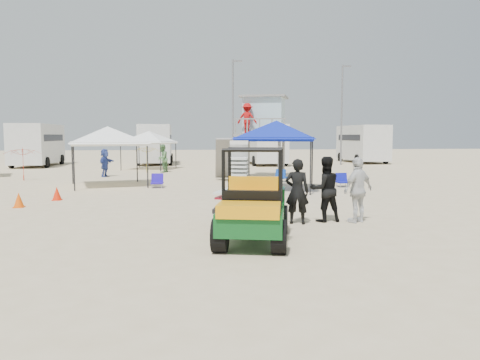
{
  "coord_description": "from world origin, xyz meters",
  "views": [
    {
      "loc": [
        -0.91,
        -8.17,
        2.37
      ],
      "look_at": [
        0.5,
        3.0,
        1.3
      ],
      "focal_mm": 35.0,
      "sensor_mm": 36.0,
      "label": 1
    }
  ],
  "objects": [
    {
      "name": "rv_mid_left",
      "position": [
        -3.0,
        31.49,
        1.8
      ],
      "size": [
        2.65,
        6.5,
        3.25
      ],
      "color": "silver",
      "rests_on": "ground"
    },
    {
      "name": "lifeguard_tower",
      "position": [
        3.56,
        17.65,
        3.32
      ],
      "size": [
        3.53,
        3.53,
        4.46
      ],
      "color": "gray",
      "rests_on": "ground"
    },
    {
      "name": "distant_beachgoers",
      "position": [
        -3.73,
        20.88,
        0.86
      ],
      "size": [
        4.11,
        4.14,
        1.82
      ],
      "color": "#588B53",
      "rests_on": "ground"
    },
    {
      "name": "umbrella_b",
      "position": [
        -3.07,
        22.26,
        0.85
      ],
      "size": [
        2.54,
        2.56,
        1.7
      ],
      "primitive_type": "imported",
      "rotation": [
        0.0,
        0.0,
        0.53
      ],
      "color": "gold",
      "rests_on": "ground"
    },
    {
      "name": "utility_cart",
      "position": [
        0.65,
        1.94,
        0.96
      ],
      "size": [
        1.95,
        2.96,
        2.07
      ],
      "color": "#0B4A19",
      "rests_on": "ground"
    },
    {
      "name": "ground",
      "position": [
        0.0,
        0.0,
        0.0
      ],
      "size": [
        140.0,
        140.0,
        0.0
      ],
      "primitive_type": "plane",
      "color": "beige",
      "rests_on": "ground"
    },
    {
      "name": "man_left",
      "position": [
        2.17,
        3.98,
        0.88
      ],
      "size": [
        0.74,
        0.61,
        1.76
      ],
      "primitive_type": "imported",
      "rotation": [
        0.0,
        0.0,
        2.81
      ],
      "color": "black",
      "rests_on": "ground"
    },
    {
      "name": "cone_far",
      "position": [
        -6.26,
        7.95,
        0.25
      ],
      "size": [
        0.34,
        0.34,
        0.5
      ],
      "primitive_type": "cone",
      "color": "#F35307",
      "rests_on": "ground"
    },
    {
      "name": "man_right",
      "position": [
        3.87,
        3.98,
        0.9
      ],
      "size": [
        1.13,
        0.88,
        1.79
      ],
      "primitive_type": "imported",
      "rotation": [
        0.0,
        0.0,
        3.63
      ],
      "color": "silver",
      "rests_on": "ground"
    },
    {
      "name": "light_pole_left",
      "position": [
        3.0,
        27.0,
        4.0
      ],
      "size": [
        0.14,
        0.14,
        8.0
      ],
      "primitive_type": "cylinder",
      "color": "slate",
      "rests_on": "ground"
    },
    {
      "name": "rv_far_left",
      "position": [
        -12.0,
        29.99,
        1.8
      ],
      "size": [
        2.64,
        6.8,
        3.25
      ],
      "color": "silver",
      "rests_on": "ground"
    },
    {
      "name": "rv_far_right",
      "position": [
        15.0,
        31.49,
        1.8
      ],
      "size": [
        2.64,
        6.6,
        3.25
      ],
      "color": "silver",
      "rests_on": "ground"
    },
    {
      "name": "man_mid",
      "position": [
        3.02,
        4.23,
        0.9
      ],
      "size": [
        0.94,
        0.77,
        1.8
      ],
      "primitive_type": "imported",
      "rotation": [
        0.0,
        0.0,
        3.24
      ],
      "color": "black",
      "rests_on": "ground"
    },
    {
      "name": "surf_trailer",
      "position": [
        0.65,
        4.28,
        0.8
      ],
      "size": [
        1.63,
        2.41,
        1.96
      ],
      "color": "black",
      "rests_on": "ground"
    },
    {
      "name": "canopy_blue",
      "position": [
        3.2,
        11.8,
        2.88
      ],
      "size": [
        4.01,
        4.01,
        3.42
      ],
      "color": "black",
      "rests_on": "ground"
    },
    {
      "name": "beach_chair_c",
      "position": [
        4.19,
        15.34,
        0.31
      ],
      "size": [
        0.72,
        0.81,
        0.64
      ],
      "color": "#0E3A9B",
      "rests_on": "ground"
    },
    {
      "name": "beach_chair_a",
      "position": [
        -2.0,
        13.4,
        0.31
      ],
      "size": [
        0.57,
        0.61,
        0.64
      ],
      "color": "#2210AF",
      "rests_on": "ground"
    },
    {
      "name": "canopy_white_a",
      "position": [
        -4.31,
        14.41,
        2.65
      ],
      "size": [
        3.98,
        3.98,
        3.2
      ],
      "color": "black",
      "rests_on": "ground"
    },
    {
      "name": "umbrella_a",
      "position": [
        -9.18,
        17.6,
        0.88
      ],
      "size": [
        2.21,
        2.24,
        1.75
      ],
      "primitive_type": "imported",
      "rotation": [
        0.0,
        0.0,
        -0.17
      ],
      "color": "red",
      "rests_on": "ground"
    },
    {
      "name": "rv_mid_right",
      "position": [
        6.0,
        29.99,
        1.8
      ],
      "size": [
        2.64,
        7.0,
        3.25
      ],
      "color": "silver",
      "rests_on": "ground"
    },
    {
      "name": "cone_near",
      "position": [
        -5.46,
        9.61,
        0.25
      ],
      "size": [
        0.34,
        0.34,
        0.5
      ],
      "primitive_type": "cone",
      "color": "red",
      "rests_on": "ground"
    },
    {
      "name": "beach_chair_b",
      "position": [
        6.52,
        12.67,
        0.31
      ],
      "size": [
        0.58,
        0.62,
        0.64
      ],
      "color": "#0E14A1",
      "rests_on": "ground"
    },
    {
      "name": "canopy_white_c",
      "position": [
        -3.13,
        25.33,
        2.54
      ],
      "size": [
        3.92,
        3.92,
        3.09
      ],
      "color": "black",
      "rests_on": "ground"
    },
    {
      "name": "light_pole_right",
      "position": [
        12.0,
        28.5,
        4.0
      ],
      "size": [
        0.14,
        0.14,
        8.0
      ],
      "primitive_type": "cylinder",
      "color": "slate",
      "rests_on": "ground"
    }
  ]
}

